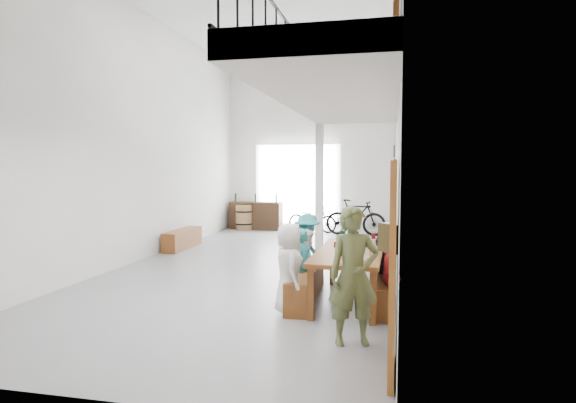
% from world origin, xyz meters
% --- Properties ---
extents(floor, '(12.00, 12.00, 0.00)m').
position_xyz_m(floor, '(0.00, 0.00, 0.00)').
color(floor, slate).
rests_on(floor, ground).
extents(room_walls, '(12.00, 12.00, 12.00)m').
position_xyz_m(room_walls, '(0.00, 0.00, 3.55)').
color(room_walls, white).
rests_on(room_walls, ground).
extents(gateway_portal, '(2.80, 0.08, 2.80)m').
position_xyz_m(gateway_portal, '(-0.40, 5.94, 1.40)').
color(gateway_portal, white).
rests_on(gateway_portal, ground).
extents(right_wall_decor, '(0.07, 8.28, 5.07)m').
position_xyz_m(right_wall_decor, '(2.70, -1.87, 1.74)').
color(right_wall_decor, '#9B5118').
rests_on(right_wall_decor, ground).
extents(balcony, '(1.52, 5.62, 4.00)m').
position_xyz_m(balcony, '(1.98, -3.13, 2.96)').
color(balcony, silver).
rests_on(balcony, ground).
extents(tasting_table, '(1.01, 2.39, 0.79)m').
position_xyz_m(tasting_table, '(2.07, -2.40, 0.71)').
color(tasting_table, brown).
rests_on(tasting_table, ground).
extents(bench_inner, '(0.39, 2.06, 0.47)m').
position_xyz_m(bench_inner, '(1.40, -2.40, 0.24)').
color(bench_inner, brown).
rests_on(bench_inner, ground).
extents(bench_wall, '(0.33, 1.91, 0.44)m').
position_xyz_m(bench_wall, '(2.57, -2.39, 0.22)').
color(bench_wall, brown).
rests_on(bench_wall, ground).
extents(tableware, '(0.56, 1.64, 0.35)m').
position_xyz_m(tableware, '(2.12, -2.49, 0.93)').
color(tableware, '#10321A').
rests_on(tableware, tasting_table).
extents(side_bench, '(0.40, 1.69, 0.47)m').
position_xyz_m(side_bench, '(-2.50, 1.59, 0.24)').
color(side_bench, brown).
rests_on(side_bench, ground).
extents(oak_barrel, '(0.55, 0.55, 0.81)m').
position_xyz_m(oak_barrel, '(-2.09, 5.40, 0.41)').
color(oak_barrel, '#986E45').
rests_on(oak_barrel, ground).
extents(serving_counter, '(1.74, 0.54, 0.91)m').
position_xyz_m(serving_counter, '(-1.75, 5.65, 0.45)').
color(serving_counter, '#322211').
rests_on(serving_counter, ground).
extents(counter_bottles, '(1.48, 0.13, 0.28)m').
position_xyz_m(counter_bottles, '(-1.75, 5.63, 1.05)').
color(counter_bottles, '#10321A').
rests_on(counter_bottles, serving_counter).
extents(guest_left_a, '(0.60, 0.73, 1.27)m').
position_xyz_m(guest_left_a, '(1.30, -3.18, 0.64)').
color(guest_left_a, silver).
rests_on(guest_left_a, ground).
extents(guest_left_b, '(0.37, 0.47, 1.12)m').
position_xyz_m(guest_left_b, '(1.38, -2.54, 0.56)').
color(guest_left_b, teal).
rests_on(guest_left_b, ground).
extents(guest_left_c, '(0.40, 0.51, 1.04)m').
position_xyz_m(guest_left_c, '(1.36, -2.02, 0.52)').
color(guest_left_c, silver).
rests_on(guest_left_c, ground).
extents(guest_left_d, '(0.63, 0.89, 1.26)m').
position_xyz_m(guest_left_d, '(1.27, -1.57, 0.63)').
color(guest_left_d, teal).
rests_on(guest_left_d, ground).
extents(guest_right_a, '(0.31, 0.68, 1.14)m').
position_xyz_m(guest_right_a, '(2.68, -2.97, 0.57)').
color(guest_right_a, red).
rests_on(guest_right_a, ground).
extents(guest_right_b, '(0.42, 1.06, 1.12)m').
position_xyz_m(guest_right_b, '(2.60, -2.27, 0.56)').
color(guest_right_b, black).
rests_on(guest_right_b, ground).
extents(guest_right_c, '(0.45, 0.62, 1.17)m').
position_xyz_m(guest_right_c, '(2.63, -1.77, 0.58)').
color(guest_right_c, silver).
rests_on(guest_right_c, ground).
extents(host_standing, '(0.67, 0.55, 1.60)m').
position_xyz_m(host_standing, '(2.27, -4.15, 0.80)').
color(host_standing, '#4F5A32').
rests_on(host_standing, ground).
extents(potted_plant, '(0.42, 0.39, 0.39)m').
position_xyz_m(potted_plant, '(2.45, 0.96, 0.20)').
color(potted_plant, '#174B14').
rests_on(potted_plant, ground).
extents(bicycle_near, '(1.74, 0.98, 0.87)m').
position_xyz_m(bicycle_near, '(0.20, 5.30, 0.43)').
color(bicycle_near, black).
rests_on(bicycle_near, ground).
extents(bicycle_far, '(1.86, 0.70, 1.09)m').
position_xyz_m(bicycle_far, '(1.60, 4.85, 0.55)').
color(bicycle_far, black).
rests_on(bicycle_far, ground).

